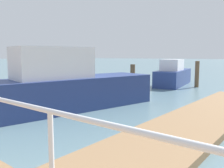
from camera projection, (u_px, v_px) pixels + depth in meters
floating_dock at (199, 120)px, 7.35m from camera, size 12.10×2.00×0.18m
boardwalk_railing at (51, 129)px, 2.63m from camera, size 0.06×26.13×1.08m
dock_piling_0 at (37, 82)px, 8.21m from camera, size 0.30×0.30×2.34m
dock_piling_1 at (133, 78)px, 13.83m from camera, size 0.27×0.27×1.56m
dock_piling_2 at (197, 74)px, 15.64m from camera, size 0.27×0.27×1.71m
moored_boat_0 at (173, 75)px, 16.71m from camera, size 5.19×2.43×1.81m
moored_boat_2 at (71, 86)px, 9.27m from camera, size 6.76×3.26×2.36m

